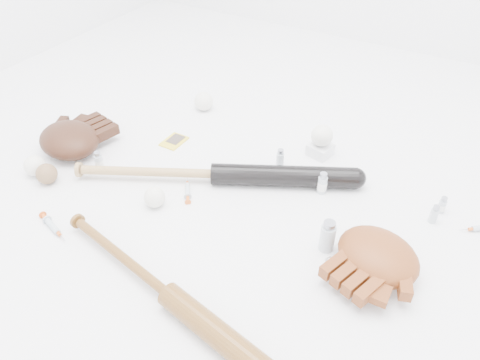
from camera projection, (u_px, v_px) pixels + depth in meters
The scene contains 21 objects.
bat_dark at pixel (215, 174), 1.59m from camera, with size 1.00×0.07×0.07m, color black, non-canonical shape.
bat_wood at pixel (170, 295), 1.20m from camera, with size 0.89×0.07×0.07m, color brown, non-canonical shape.
glove_dark at pixel (69, 139), 1.72m from camera, with size 0.29×0.29×0.10m, color #32190E, non-canonical shape.
glove_tan at pixel (378, 255), 1.28m from camera, with size 0.28×0.28×0.10m, color brown, non-canonical shape.
trading_card at pixel (174, 141), 1.80m from camera, with size 0.07×0.10×0.01m, color yellow.
pedestal at pixel (320, 150), 1.72m from camera, with size 0.08×0.08×0.04m, color white.
baseball_on_pedestal at pixel (322, 136), 1.69m from camera, with size 0.08×0.08×0.08m, color white.
baseball_left at pixel (35, 166), 1.62m from camera, with size 0.07×0.07×0.07m, color white.
baseball_upper at pixel (204, 101), 1.97m from camera, with size 0.08×0.08×0.08m, color white.
baseball_mid at pixel (154, 197), 1.50m from camera, with size 0.07×0.07×0.07m, color white.
baseball_aged at pixel (47, 174), 1.59m from camera, with size 0.07×0.07×0.07m, color brown.
syringe_0 at pixel (52, 226), 1.43m from camera, with size 0.17×0.03×0.02m, color #ADBCC6, non-canonical shape.
syringe_1 at pixel (188, 190), 1.56m from camera, with size 0.15×0.03×0.02m, color #ADBCC6, non-canonical shape.
syringe_2 at pixel (287, 174), 1.63m from camera, with size 0.16×0.03×0.02m, color #ADBCC6, non-canonical shape.
syringe_3 at pixel (338, 274), 1.28m from camera, with size 0.15×0.03×0.02m, color #ADBCC6, non-canonical shape.
vial_0 at pixel (434, 214), 1.44m from camera, with size 0.02×0.02×0.06m, color #B5BFC7.
vial_1 at pixel (442, 205), 1.48m from camera, with size 0.02×0.02×0.06m, color #B5BFC7.
vial_2 at pixel (322, 183), 1.55m from camera, with size 0.03×0.03×0.08m, color #B5BFC7.
vial_3 at pixel (328, 236), 1.34m from camera, with size 0.04×0.04×0.10m, color #B5BFC7.
vial_4 at pixel (99, 161), 1.65m from camera, with size 0.03×0.03×0.07m, color #B5BFC7.
vial_5 at pixel (280, 158), 1.66m from camera, with size 0.03×0.03×0.07m, color #B5BFC7.
Camera 1 is at (0.57, -0.98, 1.02)m, focal length 35.00 mm.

